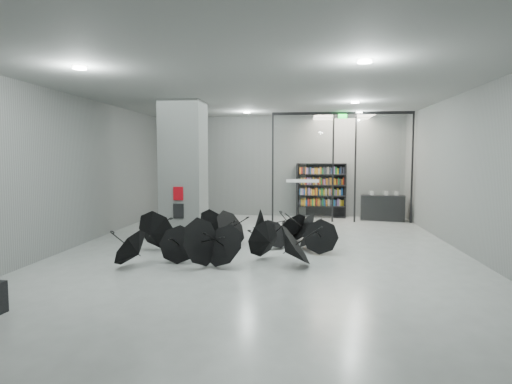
# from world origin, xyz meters

# --- Properties ---
(room) EXTENTS (14.00, 14.02, 4.01)m
(room) POSITION_xyz_m (0.00, 0.00, 2.84)
(room) COLOR gray
(room) RESTS_ON ground
(column) EXTENTS (1.20, 1.20, 4.00)m
(column) POSITION_xyz_m (-2.50, 2.00, 2.00)
(column) COLOR slate
(column) RESTS_ON ground
(fire_cabinet) EXTENTS (0.28, 0.04, 0.38)m
(fire_cabinet) POSITION_xyz_m (-2.50, 1.38, 1.35)
(fire_cabinet) COLOR #A50A07
(fire_cabinet) RESTS_ON column
(info_panel) EXTENTS (0.30, 0.03, 0.42)m
(info_panel) POSITION_xyz_m (-2.50, 1.38, 0.85)
(info_panel) COLOR black
(info_panel) RESTS_ON column
(exit_sign) EXTENTS (0.30, 0.06, 0.15)m
(exit_sign) POSITION_xyz_m (2.40, 5.30, 3.82)
(exit_sign) COLOR #0CE533
(exit_sign) RESTS_ON room
(glass_partition) EXTENTS (5.06, 0.08, 4.00)m
(glass_partition) POSITION_xyz_m (2.39, 5.50, 2.18)
(glass_partition) COLOR silver
(glass_partition) RESTS_ON ground
(bookshelf) EXTENTS (1.97, 0.69, 2.13)m
(bookshelf) POSITION_xyz_m (1.75, 6.75, 1.06)
(bookshelf) COLOR black
(bookshelf) RESTS_ON ground
(shop_counter) EXTENTS (1.68, 0.95, 0.95)m
(shop_counter) POSITION_xyz_m (4.01, 6.08, 0.48)
(shop_counter) COLOR black
(shop_counter) RESTS_ON ground
(umbrella_cluster) EXTENTS (5.35, 4.53, 1.27)m
(umbrella_cluster) POSITION_xyz_m (-0.51, -0.04, 0.31)
(umbrella_cluster) COLOR black
(umbrella_cluster) RESTS_ON ground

